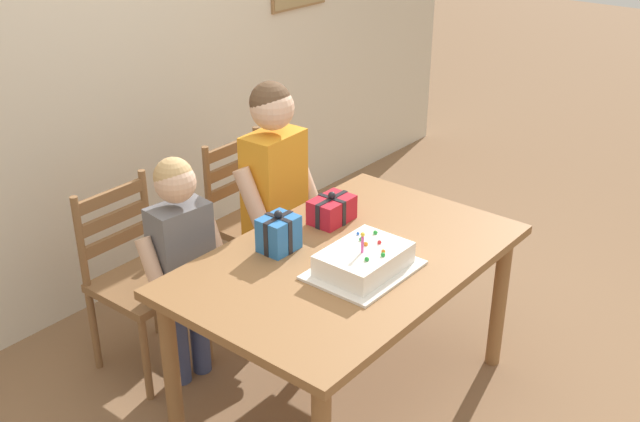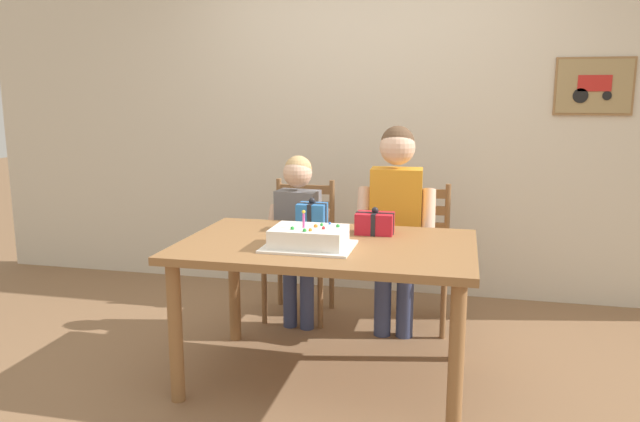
{
  "view_description": "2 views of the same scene",
  "coord_description": "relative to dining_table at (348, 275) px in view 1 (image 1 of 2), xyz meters",
  "views": [
    {
      "loc": [
        -2.26,
        -1.69,
        2.34
      ],
      "look_at": [
        -0.04,
        0.12,
        0.94
      ],
      "focal_mm": 43.06,
      "sensor_mm": 36.0,
      "label": 1
    },
    {
      "loc": [
        0.66,
        -2.99,
        1.51
      ],
      "look_at": [
        -0.03,
        -0.03,
        0.92
      ],
      "focal_mm": 34.41,
      "sensor_mm": 36.0,
      "label": 2
    }
  ],
  "objects": [
    {
      "name": "ground_plane",
      "position": [
        0.0,
        0.0,
        -0.66
      ],
      "size": [
        20.0,
        20.0,
        0.0
      ],
      "primitive_type": "plane",
      "color": "#846042"
    },
    {
      "name": "back_wall",
      "position": [
        0.01,
        1.61,
        0.64
      ],
      "size": [
        6.4,
        0.11,
        2.6
      ],
      "color": "beige",
      "rests_on": "ground"
    },
    {
      "name": "dining_table",
      "position": [
        0.0,
        0.0,
        0.0
      ],
      "size": [
        1.5,
        0.96,
        0.75
      ],
      "color": "olive",
      "rests_on": "ground"
    },
    {
      "name": "birthday_cake",
      "position": [
        -0.06,
        -0.13,
        0.14
      ],
      "size": [
        0.44,
        0.34,
        0.19
      ],
      "color": "white",
      "rests_on": "dining_table"
    },
    {
      "name": "gift_box_red_large",
      "position": [
        -0.14,
        0.26,
        0.17
      ],
      "size": [
        0.16,
        0.14,
        0.19
      ],
      "color": "#286BB7",
      "rests_on": "dining_table"
    },
    {
      "name": "gift_box_beside_cake",
      "position": [
        0.21,
        0.26,
        0.15
      ],
      "size": [
        0.21,
        0.15,
        0.15
      ],
      "color": "red",
      "rests_on": "dining_table"
    },
    {
      "name": "chair_left",
      "position": [
        -0.39,
        0.93,
        -0.19
      ],
      "size": [
        0.43,
        0.43,
        0.92
      ],
      "color": "brown",
      "rests_on": "ground"
    },
    {
      "name": "chair_right",
      "position": [
        0.39,
        0.93,
        -0.19
      ],
      "size": [
        0.43,
        0.43,
        0.92
      ],
      "color": "brown",
      "rests_on": "ground"
    },
    {
      "name": "child_older",
      "position": [
        0.28,
        0.67,
        0.14
      ],
      "size": [
        0.48,
        0.28,
        1.32
      ],
      "color": "#38426B",
      "rests_on": "ground"
    },
    {
      "name": "child_younger",
      "position": [
        -0.34,
        0.67,
        0.03
      ],
      "size": [
        0.42,
        0.25,
        1.13
      ],
      "color": "#38426B",
      "rests_on": "ground"
    }
  ]
}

